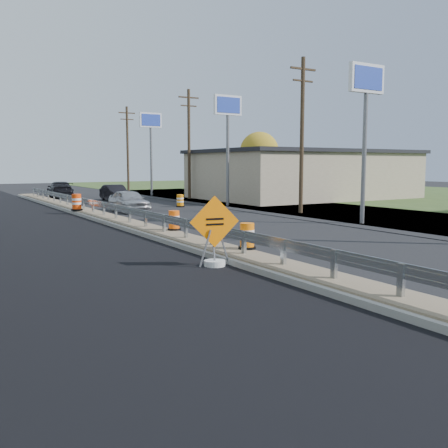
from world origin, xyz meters
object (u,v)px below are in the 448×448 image
barrel_median_far (77,203)px  car_dark_far (60,189)px  barrel_median_near (247,237)px  barrel_shoulder_mid (180,201)px  barrel_median_mid (174,221)px  caution_sign (215,249)px  car_silver (129,201)px  car_dark_mid (115,193)px

barrel_median_far → car_dark_far: (2.87, 16.49, 0.02)m
barrel_median_near → barrel_shoulder_mid: bearing=70.2°
barrel_median_mid → caution_sign: bearing=-105.4°
car_silver → car_dark_far: (-0.37, 16.72, 0.02)m
caution_sign → car_dark_mid: caution_sign is taller
caution_sign → barrel_median_near: 2.02m
barrel_shoulder_mid → barrel_median_mid: bearing=-117.3°
barrel_median_near → barrel_median_far: (-1.10, 16.86, 0.07)m
barrel_median_near → barrel_shoulder_mid: 19.54m
caution_sign → barrel_median_mid: (1.79, 6.50, 0.09)m
barrel_shoulder_mid → car_silver: 4.81m
car_dark_mid → barrel_shoulder_mid: bearing=-76.3°
barrel_median_mid → car_silver: car_silver is taller
barrel_shoulder_mid → car_dark_mid: 8.37m
caution_sign → barrel_median_near: size_ratio=2.45×
barrel_median_near → barrel_shoulder_mid: barrel_median_near is taller
barrel_shoulder_mid → car_silver: bearing=-158.6°
car_silver → car_dark_mid: (2.47, 9.88, -0.04)m
car_silver → car_dark_far: car_dark_far is taller
car_dark_far → barrel_median_mid: bearing=93.9°
barrel_median_mid → car_dark_far: (1.77, 27.80, 0.10)m
barrel_median_near → barrel_shoulder_mid: size_ratio=0.97×
barrel_median_mid → barrel_median_far: barrel_median_far is taller
barrel_median_mid → car_silver: bearing=79.1°
car_silver → car_dark_mid: 10.18m
barrel_median_far → car_dark_mid: (5.71, 9.65, -0.04)m
caution_sign → barrel_median_mid: 6.74m
barrel_median_mid → car_dark_mid: size_ratio=0.20×
barrel_median_far → car_silver: (3.24, -0.23, -0.00)m
barrel_median_near → car_dark_far: bearing=87.0°
caution_sign → car_dark_far: (3.55, 34.30, 0.20)m
car_dark_mid → car_dark_far: car_dark_far is taller
barrel_median_near → car_silver: (2.14, 16.63, 0.07)m
caution_sign → car_silver: 18.01m
barrel_median_far → car_dark_far: car_dark_far is taller
barrel_median_near → car_dark_far: (1.77, 33.35, 0.09)m
caution_sign → car_dark_mid: (6.40, 27.46, 0.14)m
barrel_median_near → barrel_median_far: barrel_median_far is taller
caution_sign → barrel_median_mid: bearing=85.7°
barrel_median_near → caution_sign: bearing=-152.1°
car_dark_mid → barrel_median_mid: bearing=-102.5°
barrel_median_near → car_dark_mid: 26.91m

